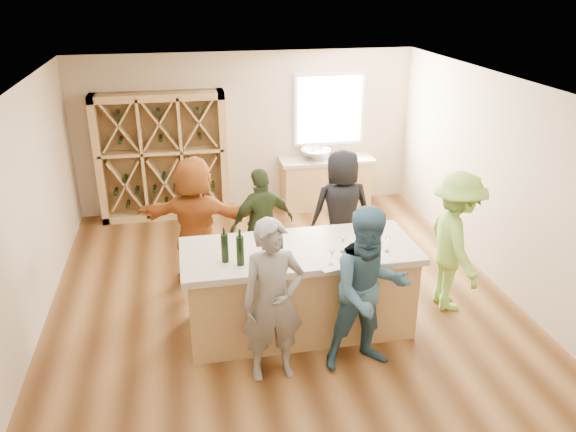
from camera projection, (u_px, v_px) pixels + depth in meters
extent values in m
cube|color=brown|center=(283.00, 306.00, 7.41)|extent=(6.00, 7.00, 0.10)
cube|color=white|center=(283.00, 84.00, 6.27)|extent=(6.00, 7.00, 0.10)
cube|color=#C7AF90|center=(247.00, 131.00, 10.04)|extent=(6.00, 0.10, 2.80)
cube|color=#C7AF90|center=(384.00, 405.00, 3.64)|extent=(6.00, 0.10, 2.80)
cube|color=#C7AF90|center=(17.00, 224.00, 6.30)|extent=(0.10, 7.00, 2.80)
cube|color=#C7AF90|center=(511.00, 187.00, 7.38)|extent=(0.10, 7.00, 2.80)
cube|color=white|center=(329.00, 109.00, 10.10)|extent=(1.30, 0.06, 1.30)
cube|color=white|center=(330.00, 110.00, 10.07)|extent=(1.18, 0.01, 1.18)
cube|color=tan|center=(162.00, 157.00, 9.64)|extent=(2.20, 0.45, 2.20)
cube|color=tan|center=(326.00, 184.00, 10.36)|extent=(1.60, 0.58, 0.86)
cube|color=#BBAC98|center=(326.00, 160.00, 10.17)|extent=(1.70, 0.62, 0.06)
imported|color=silver|center=(316.00, 154.00, 10.09)|extent=(0.54, 0.54, 0.19)
cylinder|color=silver|center=(314.00, 148.00, 10.23)|extent=(0.02, 0.02, 0.30)
cube|color=tan|center=(299.00, 292.00, 6.68)|extent=(2.60, 1.00, 1.00)
cube|color=#BBAC98|center=(299.00, 251.00, 6.47)|extent=(2.72, 1.12, 0.08)
cylinder|color=black|center=(225.00, 248.00, 6.09)|extent=(0.10, 0.10, 0.33)
cylinder|color=black|center=(240.00, 251.00, 6.02)|extent=(0.10, 0.10, 0.34)
cylinder|color=black|center=(265.00, 249.00, 6.10)|extent=(0.09, 0.09, 0.30)
cylinder|color=black|center=(280.00, 247.00, 6.18)|extent=(0.07, 0.07, 0.27)
cone|color=white|center=(279.00, 263.00, 5.93)|extent=(0.07, 0.07, 0.17)
cone|color=white|center=(332.00, 258.00, 6.04)|extent=(0.08, 0.08, 0.17)
cone|color=white|center=(374.00, 252.00, 6.16)|extent=(0.09, 0.09, 0.17)
cone|color=white|center=(342.00, 245.00, 6.33)|extent=(0.09, 0.09, 0.18)
cone|color=white|center=(388.00, 245.00, 6.34)|extent=(0.07, 0.07, 0.17)
cube|color=white|center=(272.00, 267.00, 6.03)|extent=(0.33, 0.37, 0.00)
cube|color=white|center=(328.00, 264.00, 6.09)|extent=(0.30, 0.37, 0.00)
cube|color=white|center=(378.00, 257.00, 6.25)|extent=(0.30, 0.37, 0.00)
imported|color=slate|center=(273.00, 302.00, 5.72)|extent=(0.69, 0.53, 1.80)
imported|color=#335972|center=(369.00, 291.00, 5.87)|extent=(0.93, 0.54, 1.86)
imported|color=#8CC64C|center=(455.00, 242.00, 6.98)|extent=(0.63, 1.21, 1.82)
imported|color=#263319|center=(262.00, 225.00, 7.73)|extent=(1.05, 0.75, 1.62)
imported|color=black|center=(341.00, 211.00, 7.95)|extent=(0.90, 0.60, 1.79)
imported|color=#994C19|center=(196.00, 221.00, 7.59)|extent=(1.78, 0.99, 1.82)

